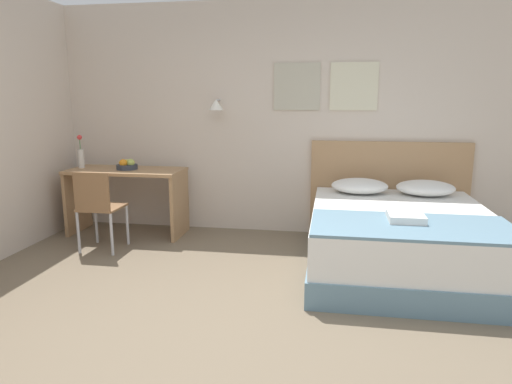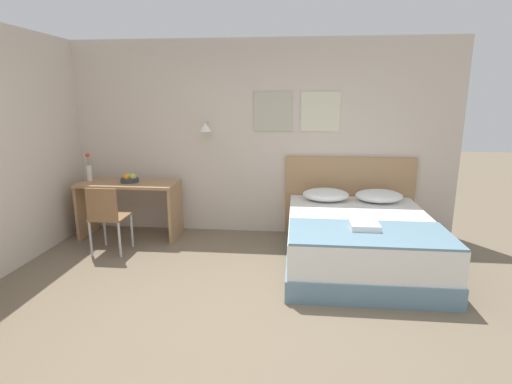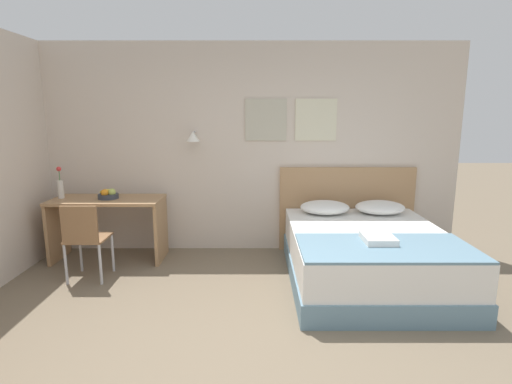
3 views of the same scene
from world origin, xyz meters
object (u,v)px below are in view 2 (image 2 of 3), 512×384
Objects in this scene: headboard at (349,197)px; flower_vase at (89,171)px; fruit_bowl at (130,179)px; folded_towel_near_foot at (364,225)px; bed at (359,241)px; throw_blanket at (369,233)px; desk_chair at (107,214)px; pillow_left at (326,195)px; desk at (130,198)px; pillow_right at (379,196)px.

flower_vase is (-3.54, -0.35, 0.36)m from headboard.
flower_vase reaches higher than fruit_bowl.
headboard is 5.18× the size of folded_towel_near_foot.
headboard is (0.00, 1.04, 0.27)m from bed.
throw_blanket is at bearing -22.98° from fruit_bowl.
desk_chair is 3.55× the size of fruit_bowl.
throw_blanket is at bearing -75.45° from pillow_left.
fruit_bowl is (-2.63, -0.05, 0.17)m from pillow_left.
desk_chair is (-3.00, 0.01, 0.23)m from bed.
fruit_bowl is at bearing -173.00° from headboard.
desk_chair is (-3.00, 0.60, -0.07)m from throw_blanket.
fruit_bowl is (0.03, 0.66, 0.31)m from desk_chair.
headboard is 3.01m from desk.
bed is at bearing -11.01° from flower_vase.
bed is 0.66m from throw_blanket.
pillow_right is at bearing 12.02° from desk_chair.
headboard is 2.92× the size of pillow_right.
flower_vase is (-3.21, -0.03, 0.27)m from pillow_left.
bed is 1.54× the size of desk.
pillow_right is 1.35m from throw_blanket.
desk is (-2.99, 1.26, -0.04)m from throw_blanket.
flower_vase reaches higher than throw_blanket.
fruit_bowl is at bearing 157.02° from throw_blanket.
pillow_right is at bearing 75.45° from throw_blanket.
throw_blanket is at bearing -77.21° from folded_towel_near_foot.
desk_chair is (-3.00, -1.03, -0.04)m from headboard.
fruit_bowl is (-2.97, -0.36, 0.27)m from headboard.
throw_blanket is 3.06m from desk_chair.
folded_towel_near_foot is at bearing -20.72° from desk.
throw_blanket is 3.78m from flower_vase.
folded_towel_near_foot is 0.26× the size of desk.
pillow_left reaches higher than bed.
headboard reaches higher than pillow_left.
pillow_left reaches higher than throw_blanket.
bed is 8.40× the size of fruit_bowl.
desk is at bearing -179.18° from pillow_right.
throw_blanket is 1.20× the size of desk.
pillow_left is 1.77× the size of folded_towel_near_foot.
pillow_left reaches higher than folded_towel_near_foot.
folded_towel_near_foot is 3.01m from desk_chair.
folded_towel_near_foot is at bearing -107.66° from pillow_right.
throw_blanket is 4.68× the size of folded_towel_near_foot.
bed is 3.37× the size of pillow_right.
headboard reaches higher than desk_chair.
fruit_bowl is at bearing -0.76° from desk.
flower_vase is at bearing 162.11° from folded_towel_near_foot.
fruit_bowl is 0.62× the size of flower_vase.
desk_chair is at bearing -92.72° from fruit_bowl.
pillow_left is at bearing 0.58° from flower_vase.
folded_towel_near_foot is 3.15m from fruit_bowl.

